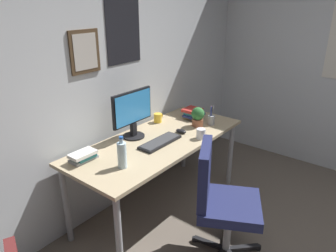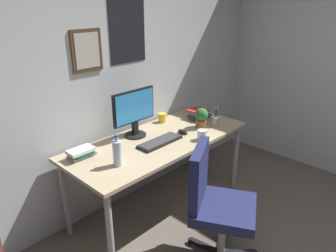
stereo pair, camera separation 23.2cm
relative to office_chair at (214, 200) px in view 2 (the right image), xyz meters
name	(u,v)px [view 2 (the right image)]	position (x,y,z in m)	size (l,w,h in m)	color
wall_back	(105,75)	(-0.06, 1.19, 0.77)	(4.40, 0.10, 2.60)	silver
desk	(160,146)	(0.17, 0.74, 0.15)	(1.77, 0.74, 0.75)	tan
office_chair	(214,200)	(0.00, 0.00, 0.00)	(0.62, 0.62, 0.95)	#1E234C
monitor	(134,111)	(0.06, 0.95, 0.46)	(0.46, 0.20, 0.43)	black
keyboard	(160,142)	(0.10, 0.67, 0.23)	(0.43, 0.15, 0.03)	black
computer_mouse	(183,132)	(0.40, 0.66, 0.24)	(0.06, 0.11, 0.04)	black
water_bottle	(117,153)	(-0.40, 0.62, 0.33)	(0.07, 0.07, 0.25)	silver
coffee_mug_near	(162,118)	(0.48, 1.02, 0.27)	(0.12, 0.08, 0.09)	yellow
coffee_mug_far	(202,135)	(0.41, 0.45, 0.27)	(0.12, 0.08, 0.09)	white
potted_plant	(201,117)	(0.64, 0.64, 0.33)	(0.13, 0.13, 0.20)	brown
pen_cup	(215,121)	(0.76, 0.55, 0.28)	(0.07, 0.07, 0.20)	#9EA0A5
book_stack_left	(82,153)	(-0.52, 0.94, 0.26)	(0.23, 0.14, 0.08)	gray
book_stack_right	(198,114)	(0.81, 0.81, 0.27)	(0.22, 0.18, 0.10)	gold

